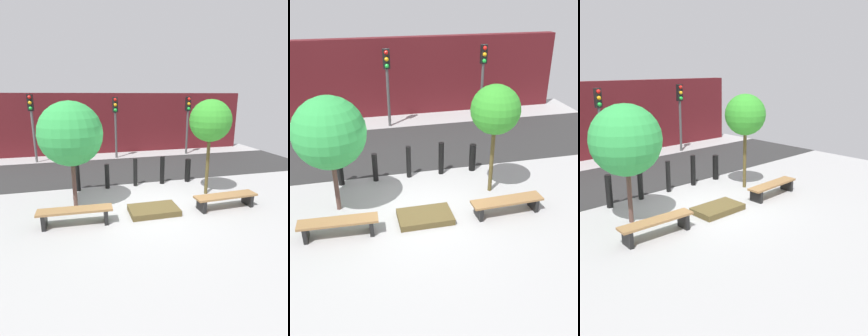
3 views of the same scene
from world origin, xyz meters
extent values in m
plane|color=#9D9D9D|center=(0.00, 0.00, 0.00)|extent=(18.00, 18.00, 0.00)
cube|color=#2B2B2B|center=(0.00, 4.52, 0.01)|extent=(18.00, 4.23, 0.01)
cube|color=#511419|center=(0.00, 8.51, 1.71)|extent=(16.20, 0.50, 3.43)
cube|color=black|center=(-2.99, -0.46, 0.20)|extent=(0.12, 0.42, 0.40)
cube|color=black|center=(-1.42, -0.52, 0.20)|extent=(0.12, 0.42, 0.40)
cube|color=olive|center=(-2.20, -0.49, 0.43)|extent=(1.95, 0.50, 0.06)
cube|color=black|center=(1.40, -0.52, 0.18)|extent=(0.12, 0.45, 0.36)
cube|color=black|center=(3.00, -0.46, 0.18)|extent=(0.12, 0.45, 0.36)
cube|color=olive|center=(2.20, -0.49, 0.39)|extent=(1.98, 0.53, 0.06)
cube|color=brown|center=(0.00, -0.29, 0.08)|extent=(1.42, 0.87, 0.17)
cylinder|color=#513830|center=(-2.20, 0.76, 0.87)|extent=(0.12, 0.12, 1.73)
sphere|color=green|center=(-2.20, 0.76, 2.25)|extent=(1.87, 1.87, 1.87)
cylinder|color=#504322|center=(2.20, 0.76, 1.07)|extent=(0.11, 0.11, 2.14)
sphere|color=green|center=(2.20, 0.76, 2.52)|extent=(1.37, 1.37, 1.37)
cylinder|color=black|center=(-2.12, 2.16, 0.50)|extent=(0.19, 0.19, 1.00)
cylinder|color=black|center=(-1.06, 2.16, 0.46)|extent=(0.17, 0.17, 0.92)
cylinder|color=black|center=(0.00, 2.16, 0.53)|extent=(0.15, 0.15, 1.06)
cylinder|color=black|center=(1.06, 2.16, 0.54)|extent=(0.17, 0.17, 1.08)
cylinder|color=black|center=(2.12, 2.16, 0.45)|extent=(0.21, 0.21, 0.91)
cylinder|color=#4A4A4A|center=(0.00, 6.94, 1.61)|extent=(0.12, 0.12, 3.22)
cube|color=black|center=(0.00, 6.94, 2.83)|extent=(0.28, 0.16, 0.78)
sphere|color=red|center=(0.00, 6.83, 3.09)|extent=(0.17, 0.17, 0.17)
sphere|color=orange|center=(0.00, 6.83, 2.83)|extent=(0.17, 0.17, 0.17)
sphere|color=green|center=(0.00, 6.83, 2.57)|extent=(0.17, 0.17, 0.17)
cylinder|color=#484848|center=(4.11, 6.94, 1.62)|extent=(0.12, 0.12, 3.23)
cube|color=black|center=(4.11, 6.94, 2.84)|extent=(0.28, 0.16, 0.78)
sphere|color=red|center=(4.11, 6.83, 3.10)|extent=(0.17, 0.17, 0.17)
sphere|color=orange|center=(4.11, 6.83, 2.84)|extent=(0.17, 0.17, 0.17)
sphere|color=green|center=(4.11, 6.83, 2.58)|extent=(0.17, 0.17, 0.17)
camera|label=1|loc=(-2.02, -7.02, 3.33)|focal=28.00mm
camera|label=2|loc=(-1.67, -8.31, 5.69)|focal=40.00mm
camera|label=3|loc=(-6.80, -7.78, 4.06)|focal=40.00mm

